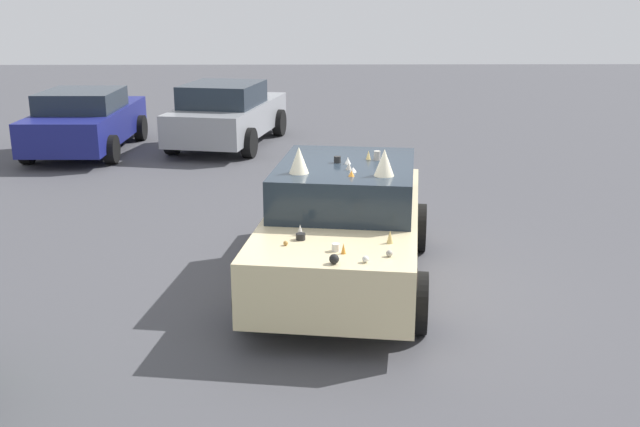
{
  "coord_description": "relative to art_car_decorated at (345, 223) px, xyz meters",
  "views": [
    {
      "loc": [
        -8.76,
        0.42,
        3.49
      ],
      "look_at": [
        0.0,
        0.3,
        0.9
      ],
      "focal_mm": 41.82,
      "sensor_mm": 36.0,
      "label": 1
    }
  ],
  "objects": [
    {
      "name": "parked_sedan_near_right",
      "position": [
        8.84,
        2.38,
        -0.01
      ],
      "size": [
        4.65,
        2.67,
        1.51
      ],
      "rotation": [
        0.0,
        0.0,
        -0.21
      ],
      "color": "gray",
      "rests_on": "ground"
    },
    {
      "name": "parked_sedan_behind_left",
      "position": [
        8.13,
        5.53,
        -0.05
      ],
      "size": [
        4.32,
        2.07,
        1.42
      ],
      "rotation": [
        0.0,
        0.0,
        -0.01
      ],
      "color": "navy",
      "rests_on": "ground"
    },
    {
      "name": "ground_plane",
      "position": [
        -0.03,
        0.0,
        -0.77
      ],
      "size": [
        60.0,
        60.0,
        0.0
      ],
      "primitive_type": "plane",
      "color": "#47474C"
    },
    {
      "name": "art_car_decorated",
      "position": [
        0.0,
        0.0,
        0.0
      ],
      "size": [
        4.53,
        2.51,
        1.8
      ],
      "rotation": [
        0.0,
        0.0,
        3.0
      ],
      "color": "beige",
      "rests_on": "ground"
    }
  ]
}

